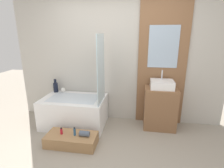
{
  "coord_description": "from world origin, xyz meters",
  "views": [
    {
      "loc": [
        0.46,
        -1.89,
        1.77
      ],
      "look_at": [
        0.05,
        0.68,
        1.02
      ],
      "focal_mm": 28.0,
      "sensor_mm": 36.0,
      "label": 1
    }
  ],
  "objects_px": {
    "vase_round_light": "(63,90)",
    "bottle_soap_primary": "(61,131)",
    "vase_tall_dark": "(56,87)",
    "bottle_soap_secondary": "(75,132)",
    "wooden_step_bench": "(72,140)",
    "bathtub": "(74,111)",
    "sink": "(162,84)"
  },
  "relations": [
    {
      "from": "vase_tall_dark",
      "to": "bottle_soap_secondary",
      "type": "xyz_separation_m",
      "value": [
        0.76,
        -0.96,
        -0.43
      ]
    },
    {
      "from": "bathtub",
      "to": "vase_round_light",
      "type": "xyz_separation_m",
      "value": [
        -0.34,
        0.29,
        0.33
      ]
    },
    {
      "from": "bottle_soap_secondary",
      "to": "bottle_soap_primary",
      "type": "bearing_deg",
      "value": 180.0
    },
    {
      "from": "vase_tall_dark",
      "to": "bottle_soap_primary",
      "type": "distance_m",
      "value": 1.18
    },
    {
      "from": "vase_round_light",
      "to": "bottle_soap_primary",
      "type": "bearing_deg",
      "value": -68.87
    },
    {
      "from": "wooden_step_bench",
      "to": "bathtub",
      "type": "bearing_deg",
      "value": 106.05
    },
    {
      "from": "sink",
      "to": "vase_round_light",
      "type": "xyz_separation_m",
      "value": [
        -2.01,
        0.13,
        -0.26
      ]
    },
    {
      "from": "bathtub",
      "to": "vase_tall_dark",
      "type": "height_order",
      "value": "vase_tall_dark"
    },
    {
      "from": "bathtub",
      "to": "vase_round_light",
      "type": "bearing_deg",
      "value": 139.61
    },
    {
      "from": "bottle_soap_secondary",
      "to": "wooden_step_bench",
      "type": "bearing_deg",
      "value": 180.0
    },
    {
      "from": "vase_round_light",
      "to": "wooden_step_bench",
      "type": "bearing_deg",
      "value": -60.78
    },
    {
      "from": "vase_round_light",
      "to": "bottle_soap_primary",
      "type": "distance_m",
      "value": 1.09
    },
    {
      "from": "vase_tall_dark",
      "to": "vase_round_light",
      "type": "xyz_separation_m",
      "value": [
        0.16,
        -0.0,
        -0.06
      ]
    },
    {
      "from": "bottle_soap_primary",
      "to": "bathtub",
      "type": "bearing_deg",
      "value": 92.2
    },
    {
      "from": "bottle_soap_primary",
      "to": "bottle_soap_secondary",
      "type": "distance_m",
      "value": 0.23
    },
    {
      "from": "sink",
      "to": "vase_round_light",
      "type": "bearing_deg",
      "value": 176.2
    },
    {
      "from": "vase_tall_dark",
      "to": "bottle_soap_secondary",
      "type": "relative_size",
      "value": 1.96
    },
    {
      "from": "vase_tall_dark",
      "to": "vase_round_light",
      "type": "bearing_deg",
      "value": -0.36
    },
    {
      "from": "vase_round_light",
      "to": "bottle_soap_primary",
      "type": "relative_size",
      "value": 0.86
    },
    {
      "from": "vase_tall_dark",
      "to": "wooden_step_bench",
      "type": "bearing_deg",
      "value": -53.9
    },
    {
      "from": "wooden_step_bench",
      "to": "bottle_soap_secondary",
      "type": "xyz_separation_m",
      "value": [
        0.06,
        0.0,
        0.16
      ]
    },
    {
      "from": "vase_tall_dark",
      "to": "bottle_soap_secondary",
      "type": "bearing_deg",
      "value": -51.55
    },
    {
      "from": "wooden_step_bench",
      "to": "sink",
      "type": "relative_size",
      "value": 1.99
    },
    {
      "from": "bottle_soap_primary",
      "to": "vase_tall_dark",
      "type": "bearing_deg",
      "value": 119.09
    },
    {
      "from": "vase_round_light",
      "to": "bottle_soap_secondary",
      "type": "distance_m",
      "value": 1.19
    },
    {
      "from": "bathtub",
      "to": "bottle_soap_secondary",
      "type": "height_order",
      "value": "bathtub"
    },
    {
      "from": "wooden_step_bench",
      "to": "bottle_soap_primary",
      "type": "distance_m",
      "value": 0.22
    },
    {
      "from": "vase_tall_dark",
      "to": "bottle_soap_primary",
      "type": "bearing_deg",
      "value": -60.91
    },
    {
      "from": "wooden_step_bench",
      "to": "vase_tall_dark",
      "type": "height_order",
      "value": "vase_tall_dark"
    },
    {
      "from": "bathtub",
      "to": "bottle_soap_primary",
      "type": "bearing_deg",
      "value": -87.8
    },
    {
      "from": "bathtub",
      "to": "wooden_step_bench",
      "type": "relative_size",
      "value": 1.46
    },
    {
      "from": "bathtub",
      "to": "bottle_soap_primary",
      "type": "distance_m",
      "value": 0.67
    }
  ]
}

